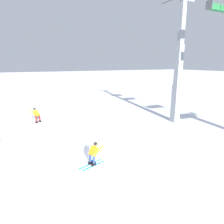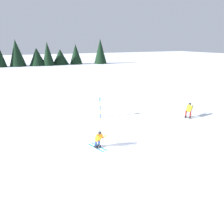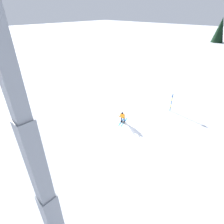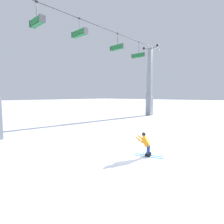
% 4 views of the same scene
% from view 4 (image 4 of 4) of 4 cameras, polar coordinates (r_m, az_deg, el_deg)
% --- Properties ---
extents(ground_plane, '(260.00, 260.00, 0.00)m').
position_cam_4_polar(ground_plane, '(10.47, 4.11, -13.88)').
color(ground_plane, white).
extents(skier_carving_main, '(1.03, 1.74, 1.46)m').
position_cam_4_polar(skier_carving_main, '(10.42, 10.86, -9.71)').
color(skier_carving_main, '#198CCC').
rests_on(skier_carving_main, ground_plane).
extents(lift_tower_far, '(0.92, 3.00, 11.79)m').
position_cam_4_polar(lift_tower_far, '(31.36, 12.04, 7.82)').
color(lift_tower_far, gray).
rests_on(lift_tower_far, ground_plane).
extents(haul_cable, '(29.01, 0.05, 0.05)m').
position_cam_4_polar(haul_cable, '(23.65, -3.43, 25.60)').
color(haul_cable, black).
extents(chairlift_seat_nearest, '(0.61, 2.03, 2.07)m').
position_cam_4_polar(chairlift_seat_nearest, '(18.73, -23.20, 25.24)').
color(chairlift_seat_nearest, black).
extents(chairlift_seat_second, '(0.61, 2.23, 1.89)m').
position_cam_4_polar(chairlift_seat_second, '(21.07, -10.59, 23.71)').
color(chairlift_seat_second, black).
extents(chairlift_seat_middle, '(0.61, 2.37, 2.13)m').
position_cam_4_polar(chairlift_seat_middle, '(25.17, 1.71, 20.16)').
color(chairlift_seat_middle, black).
extents(chairlift_seat_fourth, '(0.61, 2.42, 2.37)m').
position_cam_4_polar(chairlift_seat_fourth, '(29.04, 8.56, 17.66)').
color(chairlift_seat_fourth, black).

